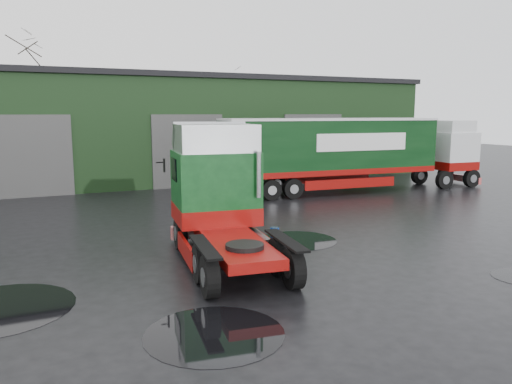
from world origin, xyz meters
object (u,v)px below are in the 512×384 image
(warehouse, at_px, (160,127))
(wash_bucket, at_px, (275,232))
(hero_tractor, at_px, (229,196))
(tree_back_b, at_px, (220,117))
(lorry_right, at_px, (330,156))
(tree_back_a, at_px, (24,104))

(warehouse, distance_m, wash_bucket, 18.23)
(hero_tractor, xyz_separation_m, tree_back_b, (11.34, 30.47, 1.85))
(warehouse, distance_m, tree_back_b, 12.82)
(hero_tractor, xyz_separation_m, wash_bucket, (2.63, 2.50, -1.77))
(warehouse, height_order, lorry_right, warehouse)
(wash_bucket, bearing_deg, tree_back_b, 72.70)
(lorry_right, bearing_deg, tree_back_a, -142.09)
(wash_bucket, bearing_deg, tree_back_a, 104.62)
(wash_bucket, distance_m, tree_back_b, 29.51)
(lorry_right, bearing_deg, hero_tractor, -40.40)
(tree_back_a, relative_size, tree_back_b, 1.27)
(tree_back_a, bearing_deg, warehouse, -51.34)
(lorry_right, bearing_deg, wash_bucket, -39.71)
(warehouse, xyz_separation_m, hero_tractor, (-3.34, -20.47, -1.26))
(wash_bucket, relative_size, tree_back_b, 0.04)
(wash_bucket, distance_m, tree_back_a, 29.26)
(tree_back_a, bearing_deg, lorry_right, -56.31)
(wash_bucket, height_order, tree_back_b, tree_back_b)
(tree_back_b, bearing_deg, lorry_right, -95.44)
(warehouse, distance_m, tree_back_a, 12.90)
(tree_back_a, bearing_deg, hero_tractor, -81.31)
(tree_back_a, bearing_deg, tree_back_b, 0.00)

